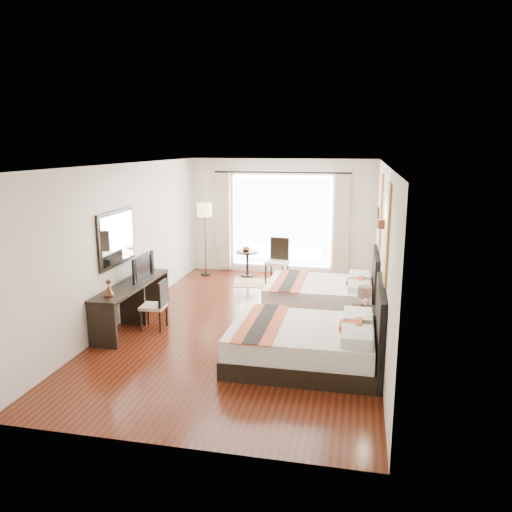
% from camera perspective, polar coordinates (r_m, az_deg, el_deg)
% --- Properties ---
extents(floor, '(4.50, 7.50, 0.01)m').
position_cam_1_polar(floor, '(8.94, -0.93, -7.85)').
color(floor, '#3A140A').
rests_on(floor, ground).
extents(ceiling, '(4.50, 7.50, 0.02)m').
position_cam_1_polar(ceiling, '(8.38, -1.00, 10.36)').
color(ceiling, white).
rests_on(ceiling, wall_headboard).
extents(wall_headboard, '(0.01, 7.50, 2.80)m').
position_cam_1_polar(wall_headboard, '(8.36, 14.23, 0.35)').
color(wall_headboard, silver).
rests_on(wall_headboard, floor).
extents(wall_desk, '(0.01, 7.50, 2.80)m').
position_cam_1_polar(wall_desk, '(9.30, -14.58, 1.55)').
color(wall_desk, silver).
rests_on(wall_desk, floor).
extents(wall_window, '(4.50, 0.01, 2.80)m').
position_cam_1_polar(wall_window, '(12.18, 2.95, 4.47)').
color(wall_window, silver).
rests_on(wall_window, floor).
extents(wall_entry, '(4.50, 0.01, 2.80)m').
position_cam_1_polar(wall_entry, '(5.10, -10.39, -7.29)').
color(wall_entry, silver).
rests_on(wall_entry, floor).
extents(window_glass, '(2.40, 0.02, 2.20)m').
position_cam_1_polar(window_glass, '(12.18, 2.93, 3.99)').
color(window_glass, white).
rests_on(window_glass, wall_window).
extents(sheer_curtain, '(2.30, 0.02, 2.10)m').
position_cam_1_polar(sheer_curtain, '(12.12, 2.89, 3.95)').
color(sheer_curtain, white).
rests_on(sheer_curtain, wall_window).
extents(drape_left, '(0.35, 0.14, 2.35)m').
position_cam_1_polar(drape_left, '(12.39, -3.80, 4.03)').
color(drape_left, beige).
rests_on(drape_left, floor).
extents(drape_right, '(0.35, 0.14, 2.35)m').
position_cam_1_polar(drape_right, '(11.95, 9.75, 3.56)').
color(drape_right, beige).
rests_on(drape_right, floor).
extents(art_panel_near, '(0.03, 0.50, 1.35)m').
position_cam_1_polar(art_panel_near, '(6.89, 14.77, 2.43)').
color(art_panel_near, maroon).
rests_on(art_panel_near, wall_headboard).
extents(art_panel_far, '(0.03, 0.50, 1.35)m').
position_cam_1_polar(art_panel_far, '(9.33, 14.08, 5.03)').
color(art_panel_far, maroon).
rests_on(art_panel_far, wall_headboard).
extents(wall_sconce, '(0.10, 0.14, 0.14)m').
position_cam_1_polar(wall_sconce, '(7.96, 14.11, 3.57)').
color(wall_sconce, '#452618').
rests_on(wall_sconce, wall_headboard).
extents(mirror_frame, '(0.04, 1.25, 0.95)m').
position_cam_1_polar(mirror_frame, '(8.90, -15.67, 1.98)').
color(mirror_frame, black).
rests_on(mirror_frame, wall_desk).
extents(mirror_glass, '(0.01, 1.12, 0.82)m').
position_cam_1_polar(mirror_glass, '(8.89, -15.52, 1.98)').
color(mirror_glass, white).
rests_on(mirror_glass, mirror_frame).
extents(bed_near, '(2.17, 1.69, 1.22)m').
position_cam_1_polar(bed_near, '(7.36, 6.06, -9.84)').
color(bed_near, black).
rests_on(bed_near, floor).
extents(bed_far, '(2.09, 1.63, 1.18)m').
position_cam_1_polar(bed_far, '(9.69, 7.79, -4.39)').
color(bed_far, black).
rests_on(bed_far, floor).
extents(nightstand, '(0.43, 0.54, 0.51)m').
position_cam_1_polar(nightstand, '(8.37, 12.30, -7.68)').
color(nightstand, black).
rests_on(nightstand, floor).
extents(table_lamp, '(0.23, 0.23, 0.36)m').
position_cam_1_polar(table_lamp, '(8.36, 12.33, -4.19)').
color(table_lamp, black).
rests_on(table_lamp, nightstand).
extents(vase, '(0.15, 0.15, 0.13)m').
position_cam_1_polar(vase, '(8.10, 12.37, -6.07)').
color(vase, black).
rests_on(vase, nightstand).
extents(console_desk, '(0.50, 2.20, 0.76)m').
position_cam_1_polar(console_desk, '(9.08, -13.94, -5.35)').
color(console_desk, black).
rests_on(console_desk, floor).
extents(television, '(0.12, 0.80, 0.46)m').
position_cam_1_polar(television, '(9.17, -13.21, -1.19)').
color(television, black).
rests_on(television, console_desk).
extents(bronze_figurine, '(0.17, 0.17, 0.25)m').
position_cam_1_polar(bronze_figurine, '(8.26, -16.48, -3.65)').
color(bronze_figurine, '#452618').
rests_on(bronze_figurine, console_desk).
extents(desk_chair, '(0.42, 0.42, 0.86)m').
position_cam_1_polar(desk_chair, '(8.83, -11.48, -6.53)').
color(desk_chair, beige).
rests_on(desk_chair, floor).
extents(floor_lamp, '(0.35, 0.35, 1.76)m').
position_cam_1_polar(floor_lamp, '(12.03, -5.89, 4.74)').
color(floor_lamp, black).
rests_on(floor_lamp, floor).
extents(side_table, '(0.53, 0.53, 0.61)m').
position_cam_1_polar(side_table, '(12.09, -0.99, -0.86)').
color(side_table, black).
rests_on(side_table, floor).
extents(fruit_bowl, '(0.25, 0.25, 0.05)m').
position_cam_1_polar(fruit_bowl, '(12.04, -1.15, 0.69)').
color(fruit_bowl, '#482C19').
rests_on(fruit_bowl, side_table).
extents(window_chair, '(0.54, 0.54, 1.03)m').
position_cam_1_polar(window_chair, '(11.49, 2.43, -1.54)').
color(window_chair, beige).
rests_on(window_chair, floor).
extents(jute_rug, '(1.16, 0.83, 0.01)m').
position_cam_1_polar(jute_rug, '(11.47, 0.29, -3.15)').
color(jute_rug, tan).
rests_on(jute_rug, floor).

